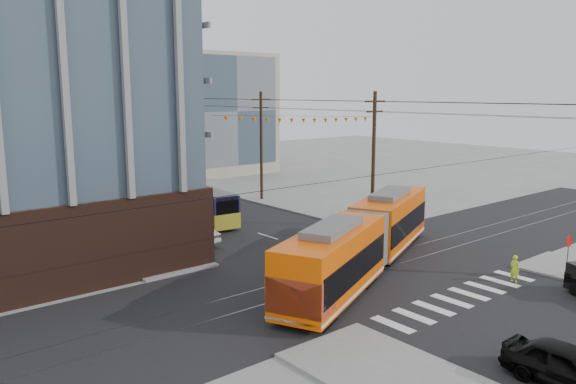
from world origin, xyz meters
The scene contains 13 objects.
ground centered at (0.00, 0.00, 0.00)m, with size 160.00×160.00×0.00m, color slate.
bg_bldg_ne_near centered at (16.00, 48.00, 8.00)m, with size 14.00×14.00×16.00m, color gray.
bg_bldg_ne_far centered at (18.00, 68.00, 7.00)m, with size 16.00×16.00×14.00m, color #8C99A5.
utility_pole_far centered at (8.50, 56.00, 5.50)m, with size 0.30×0.30×11.00m, color black.
streetcar centered at (-0.57, 3.48, 2.00)m, with size 20.74×2.92×4.00m, color #E44F02, non-canonical shape.
city_bus centered at (-1.29, 22.12, 1.52)m, with size 2.33×10.73×3.04m, color #201B45, non-canonical shape.
black_sedan centered at (-5.06, -10.94, 0.83)m, with size 1.95×4.86×1.66m, color black.
parked_car_silver centered at (-5.73, 15.55, 0.74)m, with size 1.56×4.47×1.47m, color #AEAFB1.
parked_car_white centered at (-5.44, 19.78, 0.66)m, with size 1.85×4.54×1.32m, color silver.
parked_car_grey centered at (-5.13, 23.34, 0.62)m, with size 2.07×4.48×1.25m, color slate.
pedestrian centered at (4.59, -3.54, 0.81)m, with size 0.59×0.39×1.63m, color #C8E729.
stop_sign centered at (7.52, -5.20, 1.24)m, with size 0.76×0.76×2.49m, color #BD1108, non-canonical shape.
jersey_barrier centered at (8.30, 11.60, 0.44)m, with size 1.00×4.44×0.89m, color #5E5D62.
Camera 1 is at (-25.53, -19.17, 10.91)m, focal length 35.00 mm.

